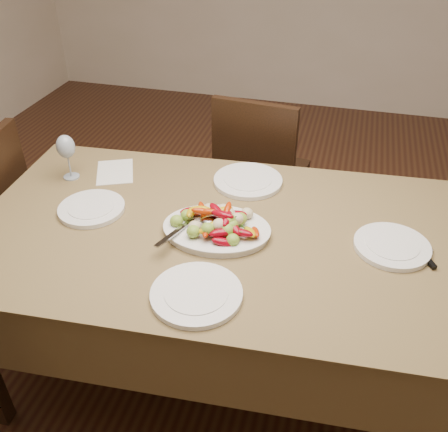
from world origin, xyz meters
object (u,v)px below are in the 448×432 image
plate_right (392,246)px  plate_near (196,294)px  chair_far (263,173)px  plate_far (248,181)px  wine_glass (67,156)px  serving_platter (217,231)px  plate_left (92,209)px  dining_table (224,305)px

plate_right → plate_near: bearing=-145.4°
chair_far → plate_far: bearing=100.4°
plate_right → wine_glass: (-1.30, 0.15, 0.09)m
chair_far → serving_platter: (0.01, -0.96, 0.30)m
plate_left → plate_far: same height
chair_far → plate_near: 1.31m
serving_platter → plate_right: (0.60, 0.07, -0.00)m
plate_right → wine_glass: wine_glass is taller
plate_far → plate_near: bearing=-90.3°
serving_platter → wine_glass: (-0.70, 0.22, 0.09)m
chair_far → plate_left: bearing=68.9°
plate_left → plate_near: same height
serving_platter → plate_left: bearing=177.9°
dining_table → serving_platter: (-0.02, -0.03, 0.39)m
dining_table → plate_right: plate_right is taller
plate_right → serving_platter: bearing=-173.0°
chair_far → plate_near: size_ratio=3.36×
chair_far → wine_glass: wine_glass is taller
plate_left → wine_glass: (-0.20, 0.21, 0.09)m
plate_far → wine_glass: wine_glass is taller
chair_far → wine_glass: 1.08m
plate_left → chair_far: bearing=62.4°
wine_glass → chair_far: bearing=46.7°
plate_right → plate_far: same height
dining_table → chair_far: size_ratio=1.94×
plate_left → plate_near: 0.63m
serving_platter → plate_left: (-0.50, 0.02, -0.00)m
plate_right → plate_near: (-0.58, -0.40, 0.00)m
wine_glass → plate_left: bearing=-45.8°
plate_left → plate_right: (1.10, 0.06, 0.00)m
plate_left → plate_near: (0.53, -0.34, 0.00)m
chair_far → plate_far: size_ratio=3.35×
plate_far → plate_near: (-0.00, -0.70, 0.00)m
dining_table → plate_near: (0.01, -0.35, 0.39)m
serving_platter → wine_glass: size_ratio=1.82×
chair_far → plate_right: size_ratio=3.68×
plate_left → wine_glass: bearing=134.2°
serving_platter → plate_far: size_ratio=1.31×
serving_platter → plate_near: serving_platter is taller
chair_far → plate_left: (-0.49, -0.94, 0.29)m
dining_table → plate_left: plate_left is taller
serving_platter → plate_right: 0.61m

